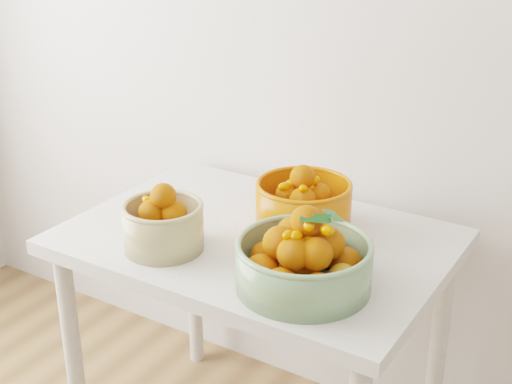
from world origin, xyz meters
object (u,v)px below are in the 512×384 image
table (257,266)px  bowl_cream (163,224)px  bowl_green (304,260)px  bowl_orange (303,205)px

table → bowl_cream: size_ratio=4.60×
bowl_cream → table: bearing=49.2°
table → bowl_green: 0.33m
bowl_cream → bowl_orange: bowl_orange is taller
bowl_cream → bowl_orange: bearing=48.2°
bowl_green → bowl_orange: bowl_green is taller
table → bowl_cream: (-0.16, -0.19, 0.16)m
bowl_orange → bowl_green: bearing=-61.5°
table → bowl_cream: bowl_cream is taller
table → bowl_orange: size_ratio=3.12×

